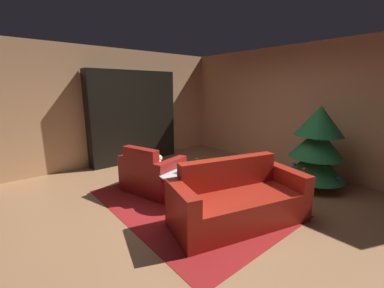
# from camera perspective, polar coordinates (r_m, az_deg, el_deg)

# --- Properties ---
(ground_plane) EXTENTS (7.15, 7.15, 0.00)m
(ground_plane) POSITION_cam_1_polar(r_m,az_deg,el_deg) (4.11, 1.25, -13.07)
(ground_plane) COLOR #9C6E4A
(wall_back) EXTENTS (6.08, 0.06, 2.69)m
(wall_back) POSITION_cam_1_polar(r_m,az_deg,el_deg) (5.94, 22.21, 7.54)
(wall_back) COLOR tan
(wall_back) RESTS_ON ground
(wall_left) EXTENTS (0.06, 5.63, 2.69)m
(wall_left) POSITION_cam_1_polar(r_m,az_deg,el_deg) (6.30, -17.21, 8.16)
(wall_left) COLOR tan
(wall_left) RESTS_ON ground
(area_rug) EXTENTS (2.97, 2.16, 0.01)m
(area_rug) POSITION_cam_1_polar(r_m,az_deg,el_deg) (4.07, -0.54, -13.30)
(area_rug) COLOR maroon
(area_rug) RESTS_ON ground
(bookshelf_unit) EXTENTS (0.35, 2.18, 2.19)m
(bookshelf_unit) POSITION_cam_1_polar(r_m,az_deg,el_deg) (6.28, -12.31, 6.09)
(bookshelf_unit) COLOR black
(bookshelf_unit) RESTS_ON ground
(armchair_red) EXTENTS (1.14, 0.93, 0.83)m
(armchair_red) POSITION_cam_1_polar(r_m,az_deg,el_deg) (4.45, -9.31, -7.00)
(armchair_red) COLOR maroon
(armchair_red) RESTS_ON ground
(couch_red) EXTENTS (1.23, 1.98, 0.84)m
(couch_red) POSITION_cam_1_polar(r_m,az_deg,el_deg) (3.49, 10.49, -12.84)
(couch_red) COLOR maroon
(couch_red) RESTS_ON ground
(coffee_table) EXTENTS (0.77, 0.77, 0.48)m
(coffee_table) POSITION_cam_1_polar(r_m,az_deg,el_deg) (3.97, -2.09, -7.18)
(coffee_table) COLOR black
(coffee_table) RESTS_ON ground
(book_stack_on_table) EXTENTS (0.24, 0.20, 0.10)m
(book_stack_on_table) POSITION_cam_1_polar(r_m,az_deg,el_deg) (3.92, -1.45, -6.04)
(book_stack_on_table) COLOR gold
(book_stack_on_table) RESTS_ON coffee_table
(bottle_on_table) EXTENTS (0.08, 0.08, 0.24)m
(bottle_on_table) POSITION_cam_1_polar(r_m,az_deg,el_deg) (3.91, 1.01, -5.37)
(bottle_on_table) COLOR #1B5926
(bottle_on_table) RESTS_ON coffee_table
(decorated_tree) EXTENTS (1.03, 1.03, 1.49)m
(decorated_tree) POSITION_cam_1_polar(r_m,az_deg,el_deg) (4.96, 26.79, -0.48)
(decorated_tree) COLOR brown
(decorated_tree) RESTS_ON ground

